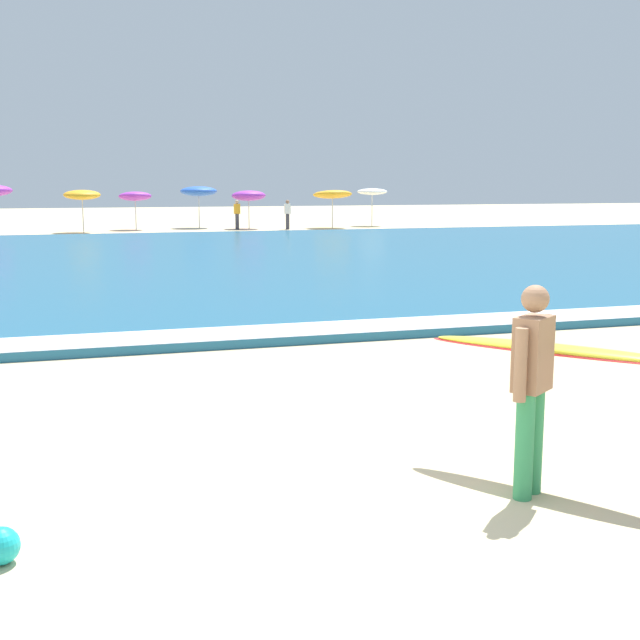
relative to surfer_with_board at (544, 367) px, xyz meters
name	(u,v)px	position (x,y,z in m)	size (l,w,h in m)	color
ground_plane	(340,511)	(-1.75, -0.01, -1.03)	(160.00, 160.00, 0.00)	beige
sea	(133,262)	(-1.75, 20.44, -0.96)	(120.00, 28.00, 0.14)	#1E6084
surf_foam	(199,335)	(-1.75, 7.04, -0.88)	(120.00, 1.19, 0.01)	white
surfer_with_board	(544,367)	(0.00, 0.00, 0.00)	(1.63, 2.10, 1.73)	#338E56
beach_umbrella_2	(82,195)	(-2.84, 37.99, 0.86)	(1.83, 1.84, 2.16)	beige
beach_umbrella_3	(135,196)	(-0.09, 39.66, 0.75)	(1.73, 1.76, 2.09)	beige
beach_umbrella_4	(199,191)	(3.45, 40.50, 1.00)	(2.02, 2.02, 2.31)	beige
beach_umbrella_5	(249,196)	(5.93, 38.87, 0.77)	(1.86, 1.88, 2.12)	beige
beach_umbrella_6	(332,194)	(10.53, 38.21, 0.82)	(2.17, 2.20, 2.17)	beige
beach_umbrella_7	(372,192)	(13.41, 39.63, 0.95)	(1.74, 1.74, 2.17)	beige
beachgoer_near_row_left	(237,214)	(5.12, 38.12, -0.18)	(0.32, 0.20, 1.58)	#383842
beachgoer_near_row_mid	(288,214)	(7.77, 37.54, -0.18)	(0.32, 0.20, 1.58)	#383842
beach_ball	(1,546)	(-4.20, -0.19, -0.90)	(0.26, 0.26, 0.26)	#19ADB2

